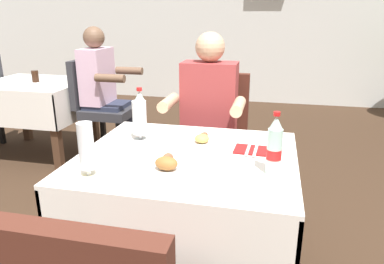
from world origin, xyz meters
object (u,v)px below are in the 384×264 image
Objects in this scene: plate_near_camera at (167,166)px; background_chair_right at (100,104)px; seated_diner_far at (208,118)px; beer_glass_middle at (86,148)px; main_dining_table at (187,188)px; chair_far_diner_seat at (215,136)px; cola_bottle_secondary at (274,147)px; background_dining_table at (36,100)px; cola_bottle_primary at (140,113)px; napkin_cutlery_set at (252,150)px; beer_glass_left at (140,120)px; background_table_tumbler at (35,76)px; background_patron at (104,88)px; plate_far_diner at (202,141)px.

background_chair_right is at bearing 124.47° from plate_near_camera.
seated_diner_far is 1.09m from beer_glass_middle.
chair_far_diner_seat reaches higher than main_dining_table.
cola_bottle_secondary reaches higher than background_dining_table.
cola_bottle_primary is 1.29× the size of napkin_cutlery_set.
napkin_cutlery_set is (0.63, 0.44, -0.12)m from beer_glass_middle.
background_dining_table is (-1.86, 0.78, -0.16)m from seated_diner_far.
cola_bottle_primary reaches higher than main_dining_table.
beer_glass_left is 1.09× the size of napkin_cutlery_set.
main_dining_table is 1.04× the size of chair_far_diner_seat.
beer_glass_middle reaches higher than background_table_tumbler.
chair_far_diner_seat is 1.34m from background_patron.
beer_glass_middle reaches higher than napkin_cutlery_set.
chair_far_diner_seat is 1.08m from cola_bottle_secondary.
seated_diner_far is 5.33× the size of plate_far_diner.
chair_far_diner_seat is at bearing 73.73° from beer_glass_middle.
cola_bottle_secondary is at bearing -35.83° from background_table_tumbler.
background_patron is (-0.82, 1.82, -0.15)m from beer_glass_middle.
beer_glass_middle reaches higher than plate_far_diner.
chair_far_diner_seat is 0.19m from seated_diner_far.
plate_far_diner is at bearing 1.37° from beer_glass_left.
background_table_tumbler reaches higher than napkin_cutlery_set.
background_dining_table is at bearing 147.66° from napkin_cutlery_set.
cola_bottle_primary is (-0.30, -0.44, 0.13)m from seated_diner_far.
cola_bottle_secondary reaches higher than cola_bottle_primary.
background_patron is (-1.16, 1.50, 0.15)m from main_dining_table.
cola_bottle_secondary is 2.78m from background_table_tumbler.
chair_far_diner_seat reaches higher than background_dining_table.
background_table_tumbler is (-0.65, -0.00, 0.24)m from background_chair_right.
cola_bottle_secondary is (0.35, -0.28, 0.10)m from plate_far_diner.
background_patron is 11.45× the size of background_table_tumbler.
background_chair_right is (-1.17, 1.70, -0.21)m from plate_near_camera.
background_dining_table is (-1.93, 1.35, -0.20)m from plate_far_diner.
main_dining_table is 0.80× the size of background_patron.
cola_bottle_secondary reaches higher than plate_far_diner.
main_dining_table is 0.55m from beer_glass_middle.
beer_glass_left is 0.15m from cola_bottle_primary.
seated_diner_far is at bearing 118.54° from napkin_cutlery_set.
seated_diner_far is 0.55m from cola_bottle_primary.
beer_glass_middle is at bearing -65.71° from background_patron.
seated_diner_far reaches higher than plate_far_diner.
beer_glass_middle is 1.18× the size of napkin_cutlery_set.
background_dining_table is at bearing -180.00° from background_chair_right.
beer_glass_middle is at bearing -95.99° from beer_glass_left.
plate_far_diner is 0.95× the size of cola_bottle_primary.
seated_diner_far reaches higher than cola_bottle_primary.
background_chair_right is at bearing 180.00° from background_patron.
background_patron reaches higher than background_dining_table.
background_table_tumbler is at bearing -0.88° from background_dining_table.
napkin_cutlery_set is at bearing -61.46° from seated_diner_far.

